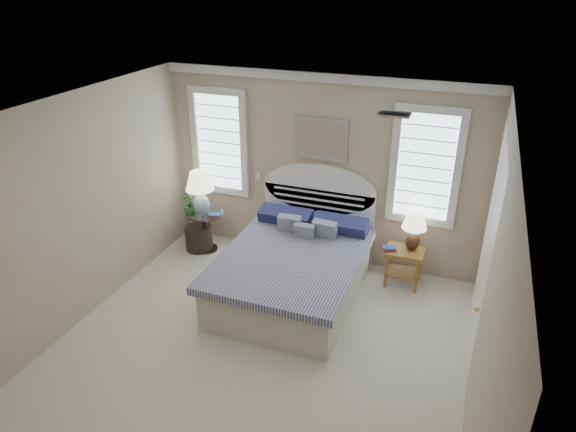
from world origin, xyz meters
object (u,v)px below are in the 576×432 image
at_px(bed, 295,267).
at_px(side_table_left, 205,227).
at_px(lamp_left, 200,188).
at_px(nightstand_right, 404,259).
at_px(floor_pot, 199,238).
at_px(lamp_right, 414,227).

height_order(bed, side_table_left, bed).
bearing_deg(bed, lamp_left, 161.86).
bearing_deg(nightstand_right, floor_pot, -177.85).
distance_m(bed, floor_pot, 1.87).
height_order(nightstand_right, lamp_left, lamp_left).
relative_size(nightstand_right, lamp_left, 0.79).
xyz_separation_m(side_table_left, lamp_right, (3.03, 0.16, 0.47)).
bearing_deg(lamp_left, side_table_left, 78.27).
bearing_deg(lamp_right, floor_pot, -176.73).
bearing_deg(lamp_left, lamp_right, 4.01).
xyz_separation_m(floor_pot, lamp_left, (0.11, -0.03, 0.85)).
height_order(side_table_left, lamp_right, lamp_right).
bearing_deg(nightstand_right, lamp_right, 40.56).
relative_size(nightstand_right, lamp_right, 1.00).
relative_size(bed, floor_pot, 5.57).
bearing_deg(floor_pot, lamp_right, 3.27).
distance_m(nightstand_right, lamp_left, 3.03).
xyz_separation_m(side_table_left, nightstand_right, (2.95, 0.10, -0.00)).
height_order(floor_pot, lamp_left, lamp_left).
distance_m(floor_pot, lamp_left, 0.86).
bearing_deg(bed, lamp_right, 28.82).
bearing_deg(lamp_right, bed, -151.18).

